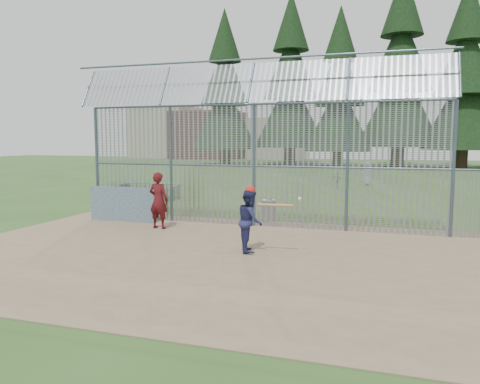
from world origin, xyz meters
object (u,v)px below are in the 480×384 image
(batter, at_px, (250,221))
(dugout_wall, at_px, (122,204))
(trash_can, at_px, (269,210))
(onlooker, at_px, (159,200))
(bleacher, at_px, (150,190))

(batter, bearing_deg, dugout_wall, 41.34)
(batter, height_order, trash_can, batter)
(dugout_wall, xyz_separation_m, onlooker, (1.84, -0.81, 0.31))
(dugout_wall, distance_m, trash_can, 5.14)
(batter, relative_size, trash_can, 1.93)
(trash_can, relative_size, bleacher, 0.27)
(dugout_wall, height_order, trash_can, dugout_wall)
(dugout_wall, distance_m, onlooker, 2.03)
(dugout_wall, height_order, batter, batter)
(dugout_wall, bearing_deg, bleacher, 110.38)
(batter, distance_m, bleacher, 11.95)
(onlooker, distance_m, bleacher, 8.10)
(onlooker, bearing_deg, dugout_wall, -19.31)
(dugout_wall, relative_size, onlooker, 1.38)
(dugout_wall, xyz_separation_m, bleacher, (-2.28, 6.14, -0.21))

